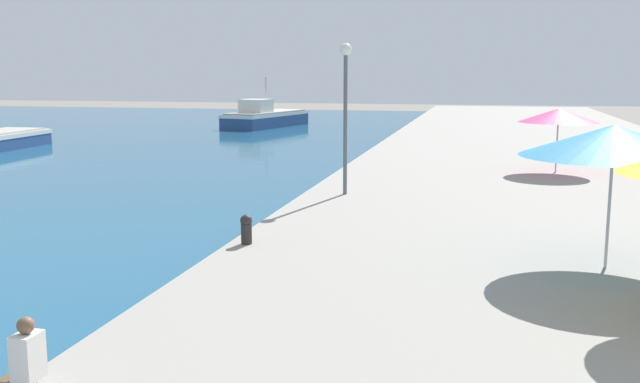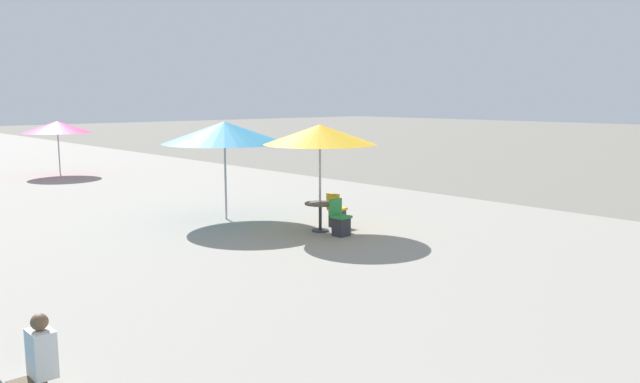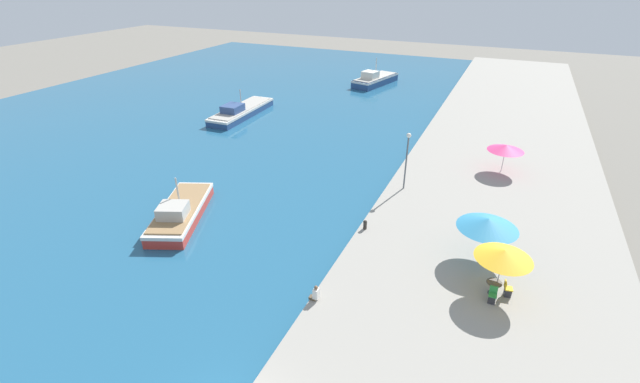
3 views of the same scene
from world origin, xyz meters
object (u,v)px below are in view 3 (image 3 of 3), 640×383
(person_at_quay, at_px, (315,294))
(lamppost, at_px, (407,152))
(cafe_umbrella_pink, at_px, (504,254))
(fishing_boat_mid, at_px, (241,111))
(mooring_bollard, at_px, (365,224))
(fishing_boat_far, at_px, (375,79))
(fishing_boat_near, at_px, (180,211))
(cafe_umbrella_white, at_px, (488,223))
(cafe_umbrella_striped, at_px, (506,148))
(cafe_table, at_px, (494,285))
(cafe_chair_left, at_px, (492,297))
(cafe_chair_right, at_px, (507,291))

(person_at_quay, xyz_separation_m, lamppost, (1.01, 14.35, 2.69))
(cafe_umbrella_pink, distance_m, lamppost, 12.43)
(person_at_quay, bearing_deg, fishing_boat_mid, 129.89)
(cafe_umbrella_pink, xyz_separation_m, mooring_bollard, (-8.36, 3.08, -2.12))
(fishing_boat_far, distance_m, lamppost, 36.14)
(fishing_boat_near, height_order, lamppost, lamppost)
(cafe_umbrella_white, xyz_separation_m, lamppost, (-6.48, 7.06, 0.65))
(cafe_umbrella_striped, xyz_separation_m, cafe_table, (0.58, -16.57, -1.59))
(fishing_boat_near, distance_m, fishing_boat_mid, 23.96)
(cafe_umbrella_pink, xyz_separation_m, cafe_table, (-0.14, -0.17, -1.94))
(cafe_table, bearing_deg, cafe_chair_left, -88.49)
(cafe_umbrella_pink, relative_size, cafe_table, 3.63)
(fishing_boat_near, bearing_deg, mooring_bollard, -8.35)
(cafe_umbrella_striped, distance_m, cafe_chair_left, 17.40)
(cafe_chair_left, relative_size, mooring_bollard, 1.39)
(person_at_quay, height_order, lamppost, lamppost)
(lamppost, bearing_deg, fishing_boat_near, -143.48)
(lamppost, bearing_deg, cafe_umbrella_striped, 43.90)
(cafe_umbrella_white, relative_size, mooring_bollard, 5.27)
(fishing_boat_mid, distance_m, cafe_umbrella_striped, 30.36)
(cafe_umbrella_striped, distance_m, person_at_quay, 22.34)
(cafe_chair_left, bearing_deg, cafe_table, -90.00)
(cafe_table, xyz_separation_m, mooring_bollard, (-8.22, 3.24, -0.18))
(cafe_umbrella_striped, relative_size, person_at_quay, 3.18)
(fishing_boat_far, height_order, cafe_chair_right, fishing_boat_far)
(cafe_umbrella_white, distance_m, cafe_chair_right, 3.90)
(cafe_table, bearing_deg, cafe_umbrella_white, 106.27)
(cafe_table, distance_m, mooring_bollard, 8.84)
(cafe_umbrella_white, distance_m, cafe_chair_left, 4.37)
(cafe_umbrella_pink, bearing_deg, fishing_boat_mid, 144.37)
(cafe_umbrella_pink, relative_size, cafe_chair_left, 3.19)
(fishing_boat_near, xyz_separation_m, cafe_chair_right, (21.61, 0.10, 0.32))
(cafe_umbrella_striped, xyz_separation_m, cafe_chair_left, (0.60, -17.29, -1.80))
(cafe_umbrella_white, distance_m, cafe_umbrella_striped, 13.59)
(cafe_umbrella_white, bearing_deg, fishing_boat_far, 115.67)
(fishing_boat_near, height_order, mooring_bollard, fishing_boat_near)
(fishing_boat_far, height_order, cafe_chair_left, fishing_boat_far)
(mooring_bollard, bearing_deg, lamppost, 82.77)
(cafe_table, bearing_deg, cafe_umbrella_striped, 92.01)
(cafe_table, height_order, mooring_bollard, cafe_table)
(cafe_umbrella_pink, bearing_deg, person_at_quay, -152.32)
(fishing_boat_near, height_order, cafe_umbrella_white, cafe_umbrella_white)
(fishing_boat_mid, relative_size, cafe_chair_left, 12.02)
(cafe_umbrella_pink, bearing_deg, lamppost, 127.18)
(fishing_boat_mid, xyz_separation_m, cafe_umbrella_striped, (29.79, -5.47, 2.12))
(cafe_umbrella_white, relative_size, cafe_umbrella_striped, 1.18)
(fishing_boat_far, xyz_separation_m, cafe_chair_left, (20.43, -44.35, 0.18))
(cafe_table, bearing_deg, fishing_boat_far, 115.07)
(cafe_umbrella_white, bearing_deg, cafe_umbrella_striped, 88.78)
(cafe_umbrella_white, height_order, person_at_quay, cafe_umbrella_white)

